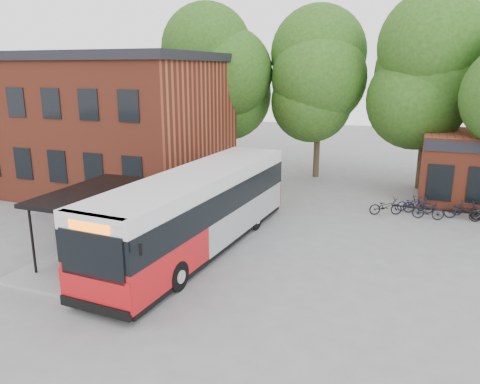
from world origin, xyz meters
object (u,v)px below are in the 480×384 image
(bus_shelter, at_px, (93,223))
(bicycle_3, at_px, (428,211))
(bicycle_4, at_px, (463,211))
(bicycle_5, at_px, (466,208))
(bicycle_1, at_px, (418,205))
(bicycle_2, at_px, (412,203))
(bicycle_0, at_px, (386,206))
(city_bus, at_px, (199,211))

(bus_shelter, bearing_deg, bicycle_3, 38.16)
(bicycle_4, xyz_separation_m, bicycle_5, (0.23, 0.74, -0.04))
(bicycle_4, relative_size, bicycle_5, 1.24)
(bicycle_1, bearing_deg, bicycle_2, 34.92)
(bicycle_1, distance_m, bicycle_4, 2.18)
(bus_shelter, xyz_separation_m, bicycle_0, (10.90, 10.26, -0.99))
(city_bus, xyz_separation_m, bicycle_2, (8.48, 9.15, -1.28))
(bicycle_2, distance_m, bicycle_5, 2.72)
(bicycle_2, bearing_deg, bicycle_1, -154.59)
(bicycle_3, bearing_deg, bicycle_4, -75.31)
(bicycle_1, height_order, bicycle_3, bicycle_1)
(city_bus, height_order, bicycle_5, city_bus)
(bicycle_1, bearing_deg, bus_shelter, 122.26)
(bicycle_4, bearing_deg, bicycle_2, 83.39)
(bus_shelter, distance_m, bicycle_3, 16.58)
(bus_shelter, height_order, bicycle_1, bus_shelter)
(bus_shelter, distance_m, bicycle_4, 18.21)
(bicycle_2, bearing_deg, bicycle_3, -165.79)
(bicycle_3, bearing_deg, bus_shelter, 125.47)
(bicycle_1, bearing_deg, city_bus, 125.46)
(bicycle_1, distance_m, bicycle_5, 2.40)
(bicycle_0, bearing_deg, bicycle_1, -83.36)
(bicycle_3, bearing_deg, bicycle_0, 86.27)
(city_bus, xyz_separation_m, bicycle_1, (8.83, 8.79, -1.21))
(bicycle_2, bearing_deg, city_bus, 118.27)
(bicycle_0, relative_size, bicycle_1, 1.07)
(bicycle_4, bearing_deg, city_bus, 137.75)
(bicycle_2, relative_size, bicycle_3, 1.02)
(bus_shelter, bearing_deg, bicycle_0, 43.29)
(bicycle_3, bearing_deg, bicycle_5, -58.93)
(bicycle_1, bearing_deg, bicycle_5, -91.19)
(bus_shelter, xyz_separation_m, bicycle_1, (12.53, 11.15, -0.96))
(bicycle_0, distance_m, bicycle_4, 3.81)
(bicycle_2, relative_size, bicycle_5, 1.08)
(bicycle_0, relative_size, bicycle_4, 0.95)
(bus_shelter, relative_size, bicycle_0, 4.02)
(bicycle_3, distance_m, bicycle_5, 2.27)
(bicycle_3, distance_m, bicycle_4, 1.74)
(bicycle_1, bearing_deg, bicycle_3, -161.69)
(bicycle_4, bearing_deg, bus_shelter, 136.57)
(city_bus, bearing_deg, bicycle_3, 43.68)
(city_bus, distance_m, bicycle_2, 12.54)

